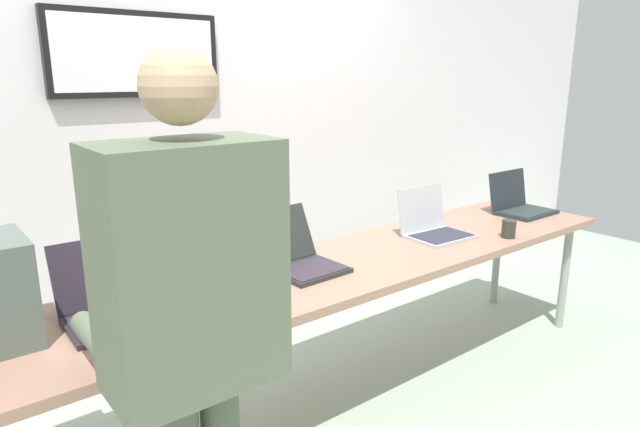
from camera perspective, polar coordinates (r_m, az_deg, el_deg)
name	(u,v)px	position (r m, az deg, el deg)	size (l,w,h in m)	color
ground	(347,400)	(2.95, 2.84, -18.99)	(8.00, 8.00, 0.04)	#93A492
back_wall	(227,116)	(3.40, -9.79, 10.07)	(8.00, 0.11, 2.70)	silver
workbench	(349,269)	(2.63, 3.03, -5.89)	(3.45, 0.70, 0.74)	#9B735E
laptop_station_0	(108,302)	(2.14, -21.41, -8.68)	(0.32, 0.37, 0.26)	#271F2A
laptop_station_1	(299,256)	(2.49, -2.20, -4.48)	(0.32, 0.39, 0.26)	#252825
laptop_station_2	(433,226)	(3.04, 11.77, -1.26)	(0.35, 0.31, 0.26)	#B0B2B4
laptop_station_3	(519,203)	(3.73, 20.20, 1.00)	(0.37, 0.30, 0.26)	#20262B
person	(191,310)	(1.46, -13.40, -9.81)	(0.44, 0.58, 1.67)	#5A664F
coffee_mug	(509,229)	(3.13, 19.21, -1.53)	(0.08, 0.08, 0.10)	#2B2F26
paper_sheet	(194,323)	(2.03, -13.05, -11.16)	(0.21, 0.30, 0.00)	white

